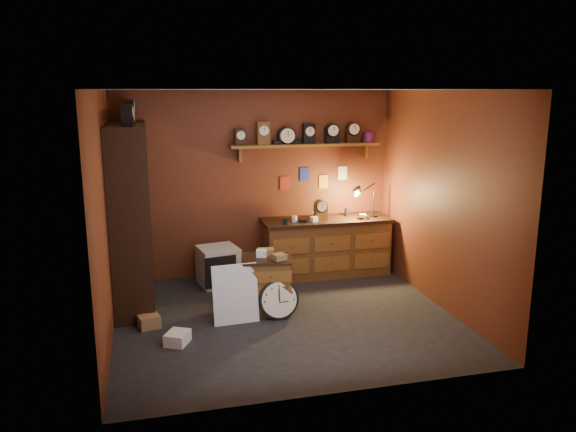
# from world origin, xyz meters

# --- Properties ---
(floor) EXTENTS (4.00, 4.00, 0.00)m
(floor) POSITION_xyz_m (0.00, 0.00, 0.00)
(floor) COLOR black
(floor) RESTS_ON ground
(room_shell) EXTENTS (4.02, 3.62, 2.71)m
(room_shell) POSITION_xyz_m (0.04, 0.11, 1.72)
(room_shell) COLOR #622B17
(room_shell) RESTS_ON ground
(shelving_unit) EXTENTS (0.47, 1.60, 2.58)m
(shelving_unit) POSITION_xyz_m (-1.79, 0.98, 1.25)
(shelving_unit) COLOR black
(shelving_unit) RESTS_ON ground
(workbench) EXTENTS (1.90, 0.66, 1.36)m
(workbench) POSITION_xyz_m (0.98, 1.47, 0.47)
(workbench) COLOR brown
(workbench) RESTS_ON ground
(low_cabinet) EXTENTS (0.69, 0.61, 0.78)m
(low_cabinet) POSITION_xyz_m (-0.18, 0.27, 0.38)
(low_cabinet) COLOR brown
(low_cabinet) RESTS_ON ground
(big_round_clock) EXTENTS (0.49, 0.16, 0.49)m
(big_round_clock) POSITION_xyz_m (-0.08, 0.01, 0.24)
(big_round_clock) COLOR black
(big_round_clock) RESTS_ON ground
(white_panel) EXTENTS (0.55, 0.18, 0.71)m
(white_panel) POSITION_xyz_m (-0.60, 0.02, 0.00)
(white_panel) COLOR silver
(white_panel) RESTS_ON ground
(mini_fridge) EXTENTS (0.61, 0.63, 0.54)m
(mini_fridge) POSITION_xyz_m (-0.64, 1.39, 0.27)
(mini_fridge) COLOR silver
(mini_fridge) RESTS_ON ground
(floor_box_a) EXTENTS (0.28, 0.25, 0.14)m
(floor_box_a) POSITION_xyz_m (-1.60, 0.10, 0.07)
(floor_box_a) COLOR olive
(floor_box_a) RESTS_ON ground
(floor_box_b) EXTENTS (0.32, 0.34, 0.13)m
(floor_box_b) POSITION_xyz_m (-1.31, -0.41, 0.07)
(floor_box_b) COLOR white
(floor_box_b) RESTS_ON ground
(floor_box_c) EXTENTS (0.30, 0.27, 0.20)m
(floor_box_c) POSITION_xyz_m (-0.31, 0.78, 0.10)
(floor_box_c) COLOR olive
(floor_box_c) RESTS_ON ground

